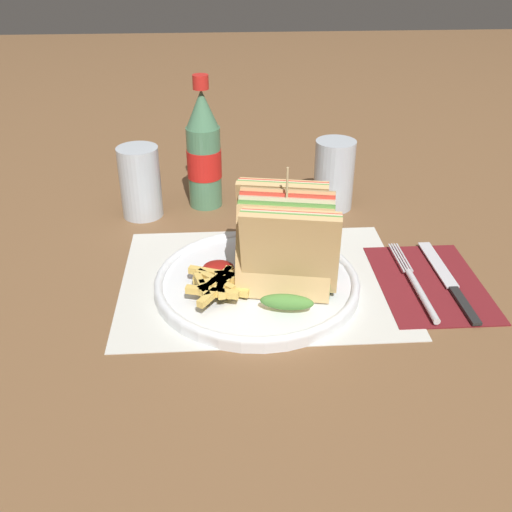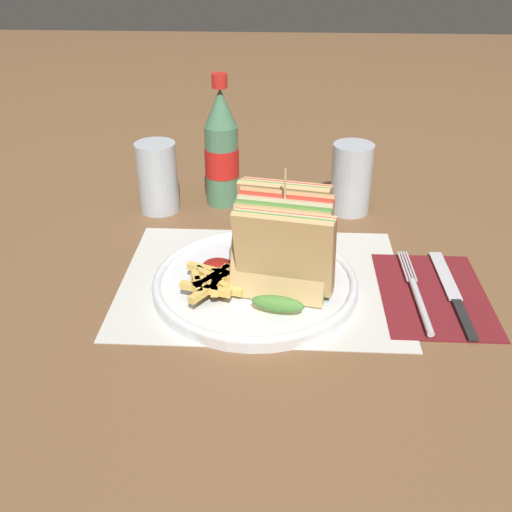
# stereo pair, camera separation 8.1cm
# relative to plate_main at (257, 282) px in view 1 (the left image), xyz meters

# --- Properties ---
(ground_plane) EXTENTS (4.00, 4.00, 0.00)m
(ground_plane) POSITION_rel_plate_main_xyz_m (0.02, -0.03, -0.01)
(ground_plane) COLOR brown
(placemat) EXTENTS (0.39, 0.30, 0.00)m
(placemat) POSITION_rel_plate_main_xyz_m (0.01, 0.02, -0.01)
(placemat) COLOR silver
(placemat) RESTS_ON ground_plane
(plate_main) EXTENTS (0.28, 0.28, 0.02)m
(plate_main) POSITION_rel_plate_main_xyz_m (0.00, 0.00, 0.00)
(plate_main) COLOR white
(plate_main) RESTS_ON ground_plane
(club_sandwich) EXTENTS (0.14, 0.20, 0.16)m
(club_sandwich) POSITION_rel_plate_main_xyz_m (0.04, -0.00, 0.07)
(club_sandwich) COLOR tan
(club_sandwich) RESTS_ON plate_main
(fries_pile) EXTENTS (0.08, 0.09, 0.02)m
(fries_pile) POSITION_rel_plate_main_xyz_m (-0.05, -0.03, 0.02)
(fries_pile) COLOR #E0B756
(fries_pile) RESTS_ON plate_main
(ketchup_blob) EXTENTS (0.04, 0.04, 0.01)m
(ketchup_blob) POSITION_rel_plate_main_xyz_m (-0.05, 0.01, 0.02)
(ketchup_blob) COLOR maroon
(ketchup_blob) RESTS_ON plate_main
(napkin) EXTENTS (0.14, 0.20, 0.00)m
(napkin) POSITION_rel_plate_main_xyz_m (0.24, -0.00, -0.01)
(napkin) COLOR maroon
(napkin) RESTS_ON ground_plane
(fork) EXTENTS (0.02, 0.20, 0.01)m
(fork) POSITION_rel_plate_main_xyz_m (0.21, -0.02, -0.00)
(fork) COLOR silver
(fork) RESTS_ON napkin
(knife) EXTENTS (0.02, 0.21, 0.00)m
(knife) POSITION_rel_plate_main_xyz_m (0.26, -0.00, -0.00)
(knife) COLOR black
(knife) RESTS_ON napkin
(coke_bottle_near) EXTENTS (0.06, 0.06, 0.22)m
(coke_bottle_near) POSITION_rel_plate_main_xyz_m (-0.07, 0.28, 0.09)
(coke_bottle_near) COLOR #4C7F5B
(coke_bottle_near) RESTS_ON ground_plane
(glass_near) EXTENTS (0.07, 0.07, 0.12)m
(glass_near) POSITION_rel_plate_main_xyz_m (0.15, 0.25, 0.04)
(glass_near) COLOR silver
(glass_near) RESTS_ON ground_plane
(glass_far) EXTENTS (0.07, 0.07, 0.12)m
(glass_far) POSITION_rel_plate_main_xyz_m (-0.18, 0.24, 0.04)
(glass_far) COLOR silver
(glass_far) RESTS_ON ground_plane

